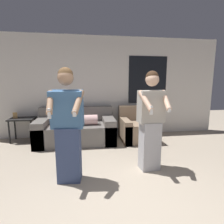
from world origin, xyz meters
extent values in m
cube|color=silver|center=(0.00, 3.39, 1.35)|extent=(6.60, 0.06, 2.70)
cube|color=black|center=(1.26, 3.36, 1.55)|extent=(1.10, 0.01, 1.30)
cube|color=slate|center=(-0.73, 2.82, 0.23)|extent=(1.88, 0.99, 0.47)
cube|color=slate|center=(-0.73, 3.20, 0.66)|extent=(1.88, 0.22, 0.38)
cube|color=slate|center=(-1.54, 2.82, 0.30)|extent=(0.28, 0.99, 0.61)
cube|color=slate|center=(0.07, 2.82, 0.30)|extent=(0.28, 0.99, 0.61)
cylinder|color=beige|center=(-0.73, 2.69, 0.59)|extent=(1.04, 0.24, 0.24)
cube|color=#937A60|center=(0.81, 2.77, 0.24)|extent=(0.83, 0.90, 0.47)
cube|color=#937A60|center=(0.81, 3.11, 0.66)|extent=(0.83, 0.20, 0.39)
cube|color=#937A60|center=(0.49, 2.77, 0.29)|extent=(0.18, 0.90, 0.57)
cube|color=#937A60|center=(1.13, 2.77, 0.29)|extent=(0.18, 0.90, 0.57)
cube|color=black|center=(-2.08, 3.11, 0.58)|extent=(0.59, 0.44, 0.04)
cylinder|color=black|center=(-2.34, 2.93, 0.28)|extent=(0.04, 0.04, 0.56)
cylinder|color=black|center=(-1.83, 2.93, 0.28)|extent=(0.04, 0.04, 0.56)
cylinder|color=black|center=(-2.34, 3.29, 0.28)|extent=(0.04, 0.04, 0.56)
cylinder|color=black|center=(-1.83, 3.29, 0.28)|extent=(0.04, 0.04, 0.56)
cube|color=tan|center=(-2.23, 3.09, 0.66)|extent=(0.10, 0.02, 0.17)
cube|color=#384770|center=(-0.74, 1.07, 0.42)|extent=(0.36, 0.27, 0.83)
cube|color=#3D6693|center=(-0.74, 1.06, 1.10)|extent=(0.48, 0.32, 0.55)
sphere|color=#A37A5B|center=(-0.74, 1.05, 1.54)|extent=(0.22, 0.22, 0.22)
sphere|color=brown|center=(-0.74, 1.06, 1.58)|extent=(0.21, 0.21, 0.21)
cylinder|color=#A37A5B|center=(-0.94, 0.93, 1.22)|extent=(0.11, 0.36, 0.32)
cube|color=white|center=(-0.93, 0.78, 1.09)|extent=(0.04, 0.04, 0.13)
cylinder|color=#A37A5B|center=(-0.57, 0.89, 1.22)|extent=(0.18, 0.36, 0.32)
cube|color=white|center=(-0.62, 0.74, 1.09)|extent=(0.05, 0.04, 0.08)
cube|color=#B2B2B7|center=(0.58, 1.26, 0.41)|extent=(0.34, 0.27, 0.82)
cube|color=#ADA89E|center=(0.58, 1.25, 1.08)|extent=(0.44, 0.27, 0.53)
sphere|color=#DBAD8E|center=(0.58, 1.25, 1.52)|extent=(0.22, 0.22, 0.22)
sphere|color=#3D2819|center=(0.58, 1.26, 1.56)|extent=(0.21, 0.21, 0.21)
cylinder|color=#DBAD8E|center=(0.43, 1.09, 1.20)|extent=(0.17, 0.36, 0.31)
cube|color=white|center=(0.47, 0.94, 1.08)|extent=(0.04, 0.04, 0.13)
cylinder|color=#DBAD8E|center=(0.77, 1.12, 1.20)|extent=(0.11, 0.36, 0.31)
cube|color=white|center=(0.76, 0.97, 1.08)|extent=(0.05, 0.04, 0.08)
camera|label=1|loc=(-0.46, -1.46, 1.47)|focal=28.00mm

